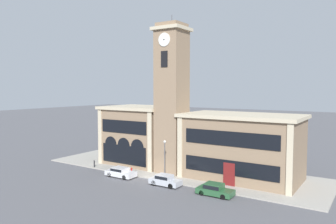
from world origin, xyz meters
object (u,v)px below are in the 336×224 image
object	(u,v)px
parked_car_near	(121,172)
street_lamp	(165,154)
parked_car_mid	(165,180)
parked_car_far	(215,189)
bollard	(94,164)
fire_hydrant	(132,171)

from	to	relation	value
parked_car_near	street_lamp	world-z (taller)	street_lamp
parked_car_near	parked_car_mid	xyz separation A→B (m)	(7.39, 0.00, 0.03)
parked_car_far	bollard	distance (m)	21.04
parked_car_mid	street_lamp	distance (m)	3.57
parked_car_mid	street_lamp	world-z (taller)	street_lamp
parked_car_near	bollard	size ratio (longest dim) A/B	4.08
street_lamp	parked_car_mid	bearing A→B (deg)	-55.08
parked_car_near	fire_hydrant	distance (m)	1.85
bollard	fire_hydrant	xyz separation A→B (m)	(7.27, 0.13, -0.10)
street_lamp	bollard	world-z (taller)	street_lamp
fire_hydrant	bollard	bearing A→B (deg)	-179.01
parked_car_near	parked_car_far	world-z (taller)	parked_car_far
parked_car_far	street_lamp	distance (m)	8.66
street_lamp	bollard	distance (m)	13.34
parked_car_near	street_lamp	xyz separation A→B (m)	(6.22, 1.67, 2.96)
fire_hydrant	street_lamp	bearing A→B (deg)	-1.07
parked_car_far	street_lamp	bearing A→B (deg)	167.47
parked_car_far	parked_car_mid	bearing A→B (deg)	179.28
parked_car_mid	parked_car_far	size ratio (longest dim) A/B	0.97
parked_car_near	bollard	world-z (taller)	parked_car_near
bollard	fire_hydrant	size ratio (longest dim) A/B	1.22
parked_car_mid	parked_car_far	world-z (taller)	parked_car_mid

